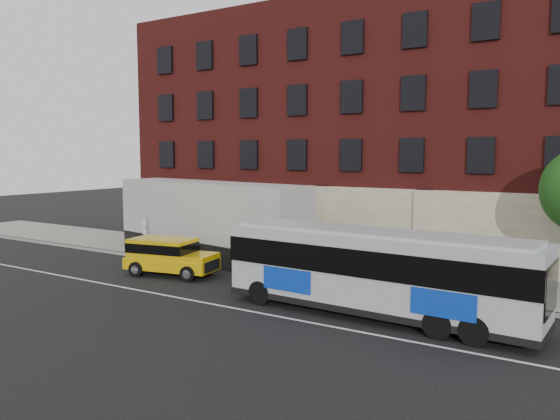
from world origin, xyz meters
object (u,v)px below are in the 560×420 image
Objects in this scene: city_bus at (376,270)px; yellow_suv at (168,254)px; shipping_container at (209,222)px; sign_pole at (146,233)px.

city_bus is 11.56m from yellow_suv.
yellow_suv is at bearing 174.78° from city_bus.
shipping_container reaches higher than city_bus.
sign_pole reaches higher than yellow_suv.
yellow_suv is 4.35m from shipping_container.
city_bus is 13.31m from shipping_container.
sign_pole is 3.87m from shipping_container.
sign_pole is 0.21× the size of city_bus.
city_bus is (15.76, -3.72, 0.33)m from sign_pole.
yellow_suv is at bearing -31.98° from sign_pole.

